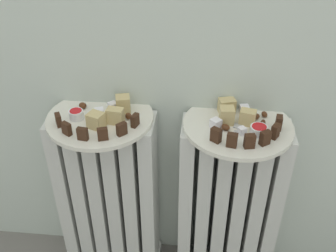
# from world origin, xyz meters

# --- Properties ---
(radiator_left) EXTENTS (0.32, 0.13, 0.61)m
(radiator_left) POSITION_xyz_m (-0.19, 0.28, 0.30)
(radiator_left) COLOR silver
(radiator_left) RESTS_ON ground_plane
(radiator_right) EXTENTS (0.32, 0.13, 0.61)m
(radiator_right) POSITION_xyz_m (0.19, 0.28, 0.30)
(radiator_right) COLOR silver
(radiator_right) RESTS_ON ground_plane
(plate_left) EXTENTS (0.30, 0.30, 0.01)m
(plate_left) POSITION_xyz_m (-0.19, 0.28, 0.61)
(plate_left) COLOR silver
(plate_left) RESTS_ON radiator_left
(plate_right) EXTENTS (0.30, 0.30, 0.01)m
(plate_right) POSITION_xyz_m (0.19, 0.28, 0.61)
(plate_right) COLOR silver
(plate_right) RESTS_ON radiator_right
(dark_cake_slice_left_0) EXTENTS (0.02, 0.03, 0.03)m
(dark_cake_slice_left_0) POSITION_xyz_m (-0.29, 0.22, 0.64)
(dark_cake_slice_left_0) COLOR #382114
(dark_cake_slice_left_0) RESTS_ON plate_left
(dark_cake_slice_left_1) EXTENTS (0.03, 0.03, 0.03)m
(dark_cake_slice_left_1) POSITION_xyz_m (-0.25, 0.19, 0.64)
(dark_cake_slice_left_1) COLOR #382114
(dark_cake_slice_left_1) RESTS_ON plate_left
(dark_cake_slice_left_2) EXTENTS (0.03, 0.02, 0.03)m
(dark_cake_slice_left_2) POSITION_xyz_m (-0.21, 0.17, 0.64)
(dark_cake_slice_left_2) COLOR #382114
(dark_cake_slice_left_2) RESTS_ON plate_left
(dark_cake_slice_left_3) EXTENTS (0.03, 0.02, 0.03)m
(dark_cake_slice_left_3) POSITION_xyz_m (-0.16, 0.17, 0.64)
(dark_cake_slice_left_3) COLOR #382114
(dark_cake_slice_left_3) RESTS_ON plate_left
(dark_cake_slice_left_4) EXTENTS (0.03, 0.03, 0.03)m
(dark_cake_slice_left_4) POSITION_xyz_m (-0.11, 0.20, 0.64)
(dark_cake_slice_left_4) COLOR #382114
(dark_cake_slice_left_4) RESTS_ON plate_left
(dark_cake_slice_left_5) EXTENTS (0.02, 0.03, 0.03)m
(dark_cake_slice_left_5) POSITION_xyz_m (-0.08, 0.24, 0.64)
(dark_cake_slice_left_5) COLOR #382114
(dark_cake_slice_left_5) RESTS_ON plate_left
(marble_cake_slice_left_0) EXTENTS (0.05, 0.03, 0.04)m
(marble_cake_slice_left_0) POSITION_xyz_m (-0.14, 0.25, 0.64)
(marble_cake_slice_left_0) COLOR tan
(marble_cake_slice_left_0) RESTS_ON plate_left
(marble_cake_slice_left_1) EXTENTS (0.05, 0.05, 0.05)m
(marble_cake_slice_left_1) POSITION_xyz_m (-0.13, 0.31, 0.64)
(marble_cake_slice_left_1) COLOR tan
(marble_cake_slice_left_1) RESTS_ON plate_left
(marble_cake_slice_left_2) EXTENTS (0.05, 0.05, 0.04)m
(marble_cake_slice_left_2) POSITION_xyz_m (-0.19, 0.23, 0.64)
(marble_cake_slice_left_2) COLOR tan
(marble_cake_slice_left_2) RESTS_ON plate_left
(turkish_delight_left_0) EXTENTS (0.03, 0.03, 0.02)m
(turkish_delight_left_0) POSITION_xyz_m (-0.19, 0.28, 0.63)
(turkish_delight_left_0) COLOR white
(turkish_delight_left_0) RESTS_ON plate_left
(turkish_delight_left_1) EXTENTS (0.03, 0.03, 0.02)m
(turkish_delight_left_1) POSITION_xyz_m (-0.16, 0.32, 0.63)
(turkish_delight_left_1) COLOR white
(turkish_delight_left_1) RESTS_ON plate_left
(medjool_date_left_0) EXTENTS (0.03, 0.03, 0.02)m
(medjool_date_left_0) POSITION_xyz_m (-0.11, 0.28, 0.63)
(medjool_date_left_0) COLOR #4C2814
(medjool_date_left_0) RESTS_ON plate_left
(medjool_date_left_1) EXTENTS (0.03, 0.03, 0.02)m
(medjool_date_left_1) POSITION_xyz_m (-0.25, 0.32, 0.63)
(medjool_date_left_1) COLOR #4C2814
(medjool_date_left_1) RESTS_ON plate_left
(jam_bowl_left) EXTENTS (0.04, 0.04, 0.03)m
(jam_bowl_left) POSITION_xyz_m (-0.25, 0.26, 0.63)
(jam_bowl_left) COLOR white
(jam_bowl_left) RESTS_ON plate_left
(dark_cake_slice_right_0) EXTENTS (0.03, 0.03, 0.04)m
(dark_cake_slice_right_0) POSITION_xyz_m (0.13, 0.19, 0.64)
(dark_cake_slice_right_0) COLOR #382114
(dark_cake_slice_right_0) RESTS_ON plate_right
(dark_cake_slice_right_1) EXTENTS (0.03, 0.02, 0.04)m
(dark_cake_slice_right_1) POSITION_xyz_m (0.17, 0.18, 0.64)
(dark_cake_slice_right_1) COLOR #382114
(dark_cake_slice_right_1) RESTS_ON plate_right
(dark_cake_slice_right_2) EXTENTS (0.03, 0.02, 0.04)m
(dark_cake_slice_right_2) POSITION_xyz_m (0.21, 0.18, 0.64)
(dark_cake_slice_right_2) COLOR #382114
(dark_cake_slice_right_2) RESTS_ON plate_right
(dark_cake_slice_right_3) EXTENTS (0.03, 0.03, 0.04)m
(dark_cake_slice_right_3) POSITION_xyz_m (0.25, 0.20, 0.64)
(dark_cake_slice_right_3) COLOR #382114
(dark_cake_slice_right_3) RESTS_ON plate_right
(dark_cake_slice_right_4) EXTENTS (0.03, 0.03, 0.04)m
(dark_cake_slice_right_4) POSITION_xyz_m (0.28, 0.23, 0.64)
(dark_cake_slice_right_4) COLOR #382114
(dark_cake_slice_right_4) RESTS_ON plate_right
(dark_cake_slice_right_5) EXTENTS (0.02, 0.03, 0.04)m
(dark_cake_slice_right_5) POSITION_xyz_m (0.30, 0.27, 0.64)
(dark_cake_slice_right_5) COLOR #382114
(dark_cake_slice_right_5) RESTS_ON plate_right
(marble_cake_slice_right_0) EXTENTS (0.05, 0.04, 0.04)m
(marble_cake_slice_right_0) POSITION_xyz_m (0.21, 0.28, 0.64)
(marble_cake_slice_right_0) COLOR tan
(marble_cake_slice_right_0) RESTS_ON plate_right
(marble_cake_slice_right_1) EXTENTS (0.04, 0.04, 0.05)m
(marble_cake_slice_right_1) POSITION_xyz_m (0.16, 0.28, 0.64)
(marble_cake_slice_right_1) COLOR tan
(marble_cake_slice_right_1) RESTS_ON plate_right
(marble_cake_slice_right_2) EXTENTS (0.05, 0.04, 0.04)m
(marble_cake_slice_right_2) POSITION_xyz_m (0.16, 0.34, 0.64)
(marble_cake_slice_right_2) COLOR tan
(marble_cake_slice_right_2) RESTS_ON plate_right
(turkish_delight_right_0) EXTENTS (0.04, 0.04, 0.03)m
(turkish_delight_right_0) POSITION_xyz_m (0.13, 0.26, 0.63)
(turkish_delight_right_0) COLOR white
(turkish_delight_right_0) RESTS_ON plate_right
(turkish_delight_right_1) EXTENTS (0.03, 0.03, 0.02)m
(turkish_delight_right_1) POSITION_xyz_m (0.20, 0.24, 0.63)
(turkish_delight_right_1) COLOR white
(turkish_delight_right_1) RESTS_ON plate_right
(turkish_delight_right_2) EXTENTS (0.03, 0.03, 0.02)m
(turkish_delight_right_2) POSITION_xyz_m (0.21, 0.34, 0.63)
(turkish_delight_right_2) COLOR white
(turkish_delight_right_2) RESTS_ON plate_right
(medjool_date_right_0) EXTENTS (0.03, 0.03, 0.02)m
(medjool_date_right_0) POSITION_xyz_m (0.16, 0.25, 0.63)
(medjool_date_right_0) COLOR #4C2814
(medjool_date_right_0) RESTS_ON plate_right
(medjool_date_right_1) EXTENTS (0.02, 0.03, 0.02)m
(medjool_date_right_1) POSITION_xyz_m (0.26, 0.28, 0.63)
(medjool_date_right_1) COLOR #4C2814
(medjool_date_right_1) RESTS_ON plate_right
(medjool_date_right_2) EXTENTS (0.02, 0.03, 0.02)m
(medjool_date_right_2) POSITION_xyz_m (0.27, 0.32, 0.63)
(medjool_date_right_2) COLOR #4C2814
(medjool_date_right_2) RESTS_ON plate_right
(medjool_date_right_3) EXTENTS (0.03, 0.03, 0.02)m
(medjool_date_right_3) POSITION_xyz_m (0.24, 0.31, 0.63)
(medjool_date_right_3) COLOR #4C2814
(medjool_date_right_3) RESTS_ON plate_right
(jam_bowl_right) EXTENTS (0.05, 0.05, 0.02)m
(jam_bowl_right) POSITION_xyz_m (0.24, 0.24, 0.63)
(jam_bowl_right) COLOR white
(jam_bowl_right) RESTS_ON plate_right
(fork) EXTENTS (0.04, 0.10, 0.00)m
(fork) POSITION_xyz_m (0.18, 0.24, 0.62)
(fork) COLOR #B7B7BC
(fork) RESTS_ON plate_right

